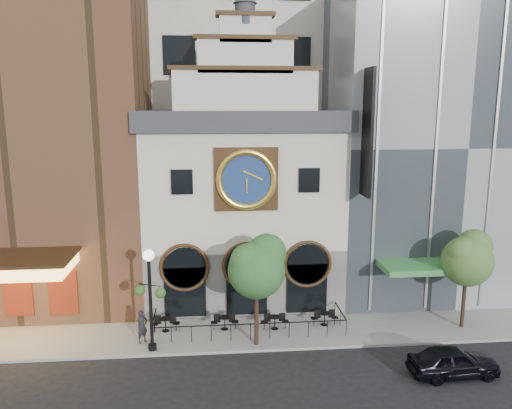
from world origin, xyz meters
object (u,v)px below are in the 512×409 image
Objects in this scene: bistro_3 at (324,318)px; tree_left at (257,265)px; bistro_0 at (165,323)px; tree_right at (468,257)px; bistro_2 at (275,321)px; bistro_1 at (225,322)px; pedestrian at (142,326)px; lamppost at (150,289)px; car_right at (453,361)px.

tree_left reaches higher than bistro_3.
tree_right is (16.95, -0.90, 3.69)m from bistro_0.
bistro_1 is at bearing 176.01° from bistro_2.
bistro_2 is at bearing -40.15° from pedestrian.
bistro_1 is 1.00× the size of bistro_2.
lamppost is (-9.58, -2.10, 2.89)m from bistro_3.
tree_right is (11.94, 1.07, -0.22)m from tree_left.
lamppost is at bearing -102.97° from pedestrian.
tree_right is (17.45, 1.23, 0.80)m from lamppost.
car_right is 15.75m from pedestrian.
tree_left is at bearing -174.90° from tree_right.
bistro_0 and bistro_3 have the same top height.
tree_right reaches higher than pedestrian.
lamppost is at bearing -164.48° from bistro_2.
bistro_0 is 3.62m from lamppost.
bistro_0 is 0.37× the size of car_right.
tree_left is at bearing -154.58° from bistro_3.
tree_left reaches higher than pedestrian.
car_right is at bearing -34.70° from bistro_2.
bistro_3 is 7.52m from car_right.
bistro_2 is at bearing 38.75° from lamppost.
lamppost is at bearing -167.63° from bistro_3.
bistro_1 is 4.60m from pedestrian.
pedestrian reaches higher than bistro_0.
tree_left is at bearing -54.40° from pedestrian.
tree_right is at bearing -3.28° from bistro_2.
bistro_2 is (2.83, -0.20, 0.00)m from bistro_1.
bistro_1 is 0.37× the size of car_right.
bistro_3 is at bearing 0.55° from bistro_1.
car_right is 15.19m from lamppost.
bistro_2 is 2.94m from bistro_3.
bistro_0 is at bearing 1.02° from pedestrian.
bistro_0 is 0.29× the size of lamppost.
bistro_0 is at bearing 178.56° from bistro_1.
lamppost is at bearing -103.12° from bistro_0.
pedestrian is 18.35m from tree_right.
bistro_2 is at bearing 55.73° from tree_left.
tree_left is 1.05× the size of tree_right.
pedestrian is 7.06m from tree_left.
lamppost is 0.96× the size of tree_right.
lamppost is (-14.50, 3.59, 2.78)m from car_right.
tree_right reaches higher than lamppost.
tree_left is (5.51, 0.16, 1.02)m from lamppost.
bistro_3 is (2.93, 0.25, 0.00)m from bistro_2.
tree_left is (-8.99, 3.75, 3.79)m from car_right.
car_right is 10.46m from tree_left.
car_right is at bearing -64.27° from pedestrian.
bistro_1 is 0.29× the size of lamppost.
lamppost is (-6.65, -1.85, 2.89)m from bistro_2.
bistro_2 is 1.00× the size of bistro_3.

